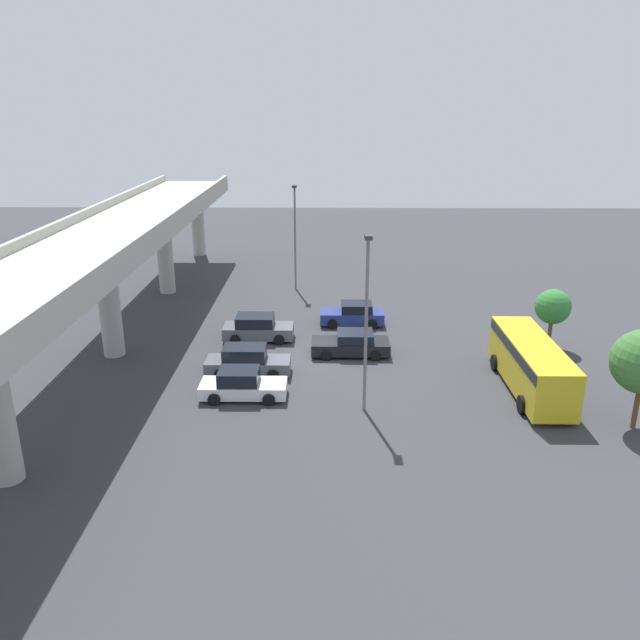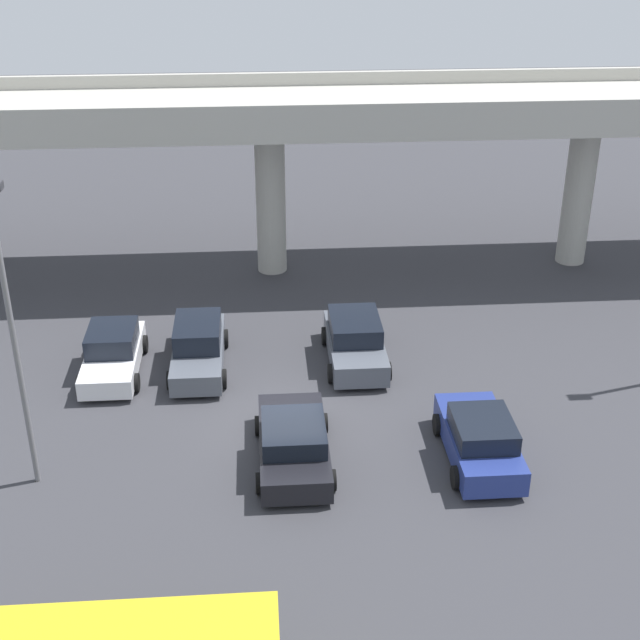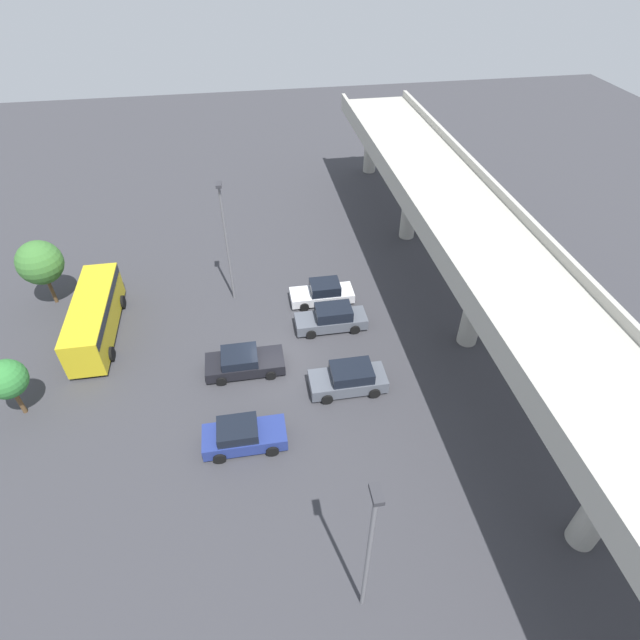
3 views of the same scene
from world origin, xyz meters
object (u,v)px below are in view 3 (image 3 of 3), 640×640
at_px(parked_car_0, 323,293).
at_px(parked_car_2, 244,362).
at_px(parked_car_4, 243,435).
at_px(lamp_post_mid_lot, 369,547).
at_px(parked_car_3, 349,379).
at_px(parked_car_1, 332,318).
at_px(shuttle_bus, 94,315).
at_px(tree_front_centre, 6,379).
at_px(tree_front_left, 40,263).
at_px(lamp_post_near_aisle, 226,236).

xyz_separation_m(parked_car_0, parked_car_2, (5.95, -5.84, -0.03)).
bearing_deg(parked_car_4, lamp_post_mid_lot, -63.11).
relative_size(parked_car_3, parked_car_4, 1.03).
height_order(parked_car_3, lamp_post_mid_lot, lamp_post_mid_lot).
distance_m(parked_car_1, shuttle_bus, 15.28).
bearing_deg(parked_car_2, parked_car_3, -22.41).
distance_m(parked_car_0, tree_front_centre, 19.60).
height_order(parked_car_3, tree_front_left, tree_front_left).
bearing_deg(parked_car_2, tree_front_left, 145.23).
bearing_deg(parked_car_4, parked_car_2, 86.86).
bearing_deg(shuttle_bus, parked_car_2, 62.00).
relative_size(parked_car_2, parked_car_3, 1.06).
height_order(parked_car_1, lamp_post_near_aisle, lamp_post_near_aisle).
bearing_deg(parked_car_0, parked_car_4, 61.61).
height_order(shuttle_bus, lamp_post_near_aisle, lamp_post_near_aisle).
relative_size(parked_car_1, lamp_post_near_aisle, 0.53).
height_order(parked_car_0, lamp_post_mid_lot, lamp_post_mid_lot).
relative_size(parked_car_3, lamp_post_near_aisle, 0.51).
xyz_separation_m(parked_car_2, lamp_post_near_aisle, (-7.29, -0.37, 4.43)).
relative_size(shuttle_bus, tree_front_left, 1.75).
xyz_separation_m(parked_car_2, shuttle_bus, (-4.89, -9.21, 0.94)).
height_order(parked_car_3, tree_front_centre, tree_front_centre).
relative_size(parked_car_2, shuttle_bus, 0.56).
distance_m(lamp_post_mid_lot, tree_front_left, 28.53).
bearing_deg(tree_front_centre, parked_car_4, 70.82).
bearing_deg(parked_car_1, parked_car_3, 89.94).
height_order(lamp_post_near_aisle, lamp_post_mid_lot, lamp_post_near_aisle).
bearing_deg(parked_car_4, tree_front_left, 131.24).
bearing_deg(shuttle_bus, parked_car_4, 40.86).
bearing_deg(parked_car_1, tree_front_centre, 13.14).
relative_size(parked_car_0, tree_front_centre, 1.18).
relative_size(parked_car_4, tree_front_centre, 1.15).
bearing_deg(shuttle_bus, tree_front_centre, -26.74).
xyz_separation_m(parked_car_1, tree_front_left, (-5.91, -18.81, 2.57)).
xyz_separation_m(parked_car_4, tree_front_centre, (-4.17, -11.99, 1.94)).
distance_m(shuttle_bus, lamp_post_mid_lot, 23.30).
relative_size(parked_car_0, parked_car_1, 0.94).
distance_m(parked_car_2, parked_car_4, 5.41).
relative_size(parked_car_0, parked_car_4, 1.02).
distance_m(parked_car_1, parked_car_2, 6.67).
bearing_deg(tree_front_left, parked_car_1, 72.56).
bearing_deg(lamp_post_near_aisle, parked_car_4, 0.32).
xyz_separation_m(parked_car_0, shuttle_bus, (1.05, -15.04, 0.91)).
relative_size(lamp_post_near_aisle, tree_front_centre, 2.35).
distance_m(parked_car_3, tree_front_left, 22.13).
relative_size(parked_car_0, parked_car_2, 0.94).
bearing_deg(lamp_post_mid_lot, lamp_post_near_aisle, -168.26).
distance_m(parked_car_3, lamp_post_mid_lot, 12.40).
bearing_deg(lamp_post_mid_lot, tree_front_centre, -127.96).
distance_m(parked_car_1, parked_car_4, 10.49).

